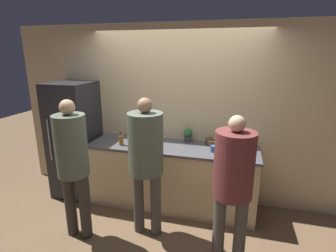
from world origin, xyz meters
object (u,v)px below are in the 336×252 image
at_px(person_right, 233,176).
at_px(utensil_crock, 148,134).
at_px(bottle_green, 246,150).
at_px(bottle_amber, 121,140).
at_px(fruit_bowl, 215,142).
at_px(cup_blue, 214,149).
at_px(person_left, 72,158).
at_px(refrigerator, 75,139).
at_px(person_center, 146,154).
at_px(potted_plant, 188,134).

relative_size(person_right, utensil_crock, 6.06).
bearing_deg(bottle_green, bottle_amber, -178.53).
distance_m(fruit_bowl, cup_blue, 0.29).
bearing_deg(person_right, cup_blue, 108.74).
xyz_separation_m(person_right, cup_blue, (-0.27, 0.81, -0.03)).
distance_m(person_right, fruit_bowl, 1.13).
bearing_deg(person_left, utensil_crock, 66.61).
height_order(refrigerator, bottle_amber, refrigerator).
relative_size(person_left, bottle_amber, 8.91).
bearing_deg(bottle_green, person_left, -156.20).
xyz_separation_m(refrigerator, person_center, (1.42, -0.68, 0.17)).
relative_size(bottle_green, cup_blue, 2.21).
bearing_deg(bottle_green, cup_blue, 174.16).
relative_size(person_right, bottle_amber, 8.47).
bearing_deg(utensil_crock, fruit_bowl, 0.06).
bearing_deg(person_left, potted_plant, 46.90).
bearing_deg(bottle_amber, utensil_crock, 53.40).
bearing_deg(person_center, bottle_amber, 136.73).
bearing_deg(refrigerator, person_left, -56.87).
xyz_separation_m(bottle_amber, cup_blue, (1.29, 0.08, -0.03)).
relative_size(person_left, person_right, 1.05).
xyz_separation_m(refrigerator, utensil_crock, (1.13, 0.22, 0.12)).
distance_m(person_left, fruit_bowl, 1.91).
bearing_deg(person_right, potted_plant, 121.57).
height_order(refrigerator, person_left, refrigerator).
distance_m(person_left, bottle_green, 2.10).
xyz_separation_m(person_left, person_right, (1.79, 0.08, -0.03)).
bearing_deg(cup_blue, refrigerator, 178.32).
xyz_separation_m(person_center, utensil_crock, (-0.29, 0.90, -0.06)).
distance_m(refrigerator, bottle_amber, 0.87).
distance_m(person_center, cup_blue, 0.95).
xyz_separation_m(fruit_bowl, bottle_green, (0.42, -0.33, 0.04)).
distance_m(person_center, bottle_green, 1.26).
bearing_deg(person_right, bottle_green, 80.51).
bearing_deg(potted_plant, refrigerator, -172.15).
distance_m(person_right, bottle_green, 0.77).
xyz_separation_m(person_center, person_right, (1.00, -0.19, -0.06)).
bearing_deg(refrigerator, potted_plant, 7.85).
bearing_deg(cup_blue, person_right, -71.26).
height_order(person_left, potted_plant, person_left).
xyz_separation_m(fruit_bowl, cup_blue, (0.01, -0.29, 0.00)).
bearing_deg(potted_plant, fruit_bowl, -2.00).
distance_m(person_center, utensil_crock, 0.95).
distance_m(fruit_bowl, bottle_amber, 1.33).
height_order(person_center, utensil_crock, person_center).
distance_m(person_right, cup_blue, 0.85).
height_order(refrigerator, bottle_green, refrigerator).
distance_m(refrigerator, person_right, 2.57).
relative_size(fruit_bowl, utensil_crock, 0.98).
bearing_deg(fruit_bowl, refrigerator, -173.95).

